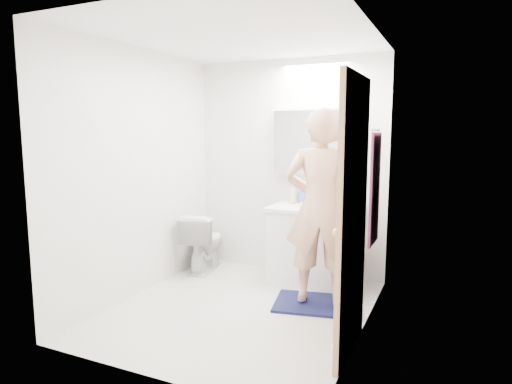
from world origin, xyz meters
The scene contains 23 objects.
floor centered at (0.00, 0.00, 0.00)m, with size 2.50×2.50×0.00m, color silver.
ceiling centered at (0.00, 0.00, 2.40)m, with size 2.50×2.50×0.00m, color white.
wall_back centered at (0.00, 1.25, 1.20)m, with size 2.50×2.50×0.00m, color white.
wall_front centered at (0.00, -1.25, 1.20)m, with size 2.50×2.50×0.00m, color white.
wall_left centered at (-1.10, 0.00, 1.20)m, with size 2.50×2.50×0.00m, color white.
wall_right centered at (1.10, 0.00, 1.20)m, with size 2.50×2.50×0.00m, color white.
vanity_cabinet centered at (0.41, 0.96, 0.39)m, with size 0.90×0.55×0.78m, color white.
countertop centered at (0.41, 0.96, 0.80)m, with size 0.95×0.58×0.04m, color white.
sink_basin centered at (0.41, 0.99, 0.84)m, with size 0.36×0.36×0.03m, color white.
faucet centered at (0.41, 1.19, 0.90)m, with size 0.02×0.02×0.16m, color #B9B9BD.
medicine_cabinet centered at (0.30, 1.18, 1.50)m, with size 0.88×0.14×0.70m, color white.
mirror_panel centered at (0.30, 1.10, 1.50)m, with size 0.84×0.01×0.66m, color silver.
toilet centered at (-0.89, 0.85, 0.34)m, with size 0.38×0.67×0.68m, color white.
bath_rug centered at (0.63, 0.38, 0.01)m, with size 0.80×0.55×0.02m, color #14133C.
person centered at (0.63, 0.38, 0.93)m, with size 0.64×0.42×1.76m, color #E2A887.
door centered at (1.08, -0.35, 1.00)m, with size 0.04×0.80×2.00m, color tan.
door_knob centered at (1.04, -0.65, 0.95)m, with size 0.06×0.06×0.06m, color gold.
towel centered at (1.08, 0.55, 1.10)m, with size 0.02×0.42×1.00m, color #112337.
towel_hook centered at (1.07, 0.55, 1.62)m, with size 0.02×0.02×0.07m, color silver.
soap_bottle_a centered at (0.10, 1.11, 0.93)m, with size 0.09×0.09×0.23m, color #D3BE88.
soap_bottle_b centered at (0.21, 1.15, 0.91)m, with size 0.08×0.09×0.19m, color #5779BB.
toothbrush_cup centered at (0.67, 1.12, 0.87)m, with size 0.10×0.10×0.09m, color #4678D3.
toilet_paper_roll centered at (1.05, -0.51, 0.05)m, with size 0.11×0.11×0.10m, color white.
Camera 1 is at (1.73, -3.43, 1.61)m, focal length 30.96 mm.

